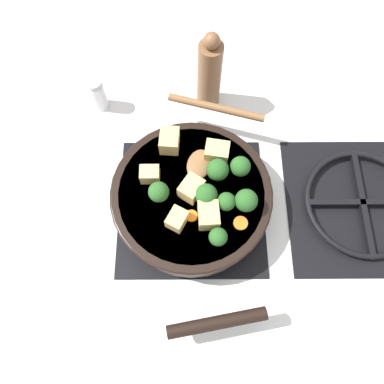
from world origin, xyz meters
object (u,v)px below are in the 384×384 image
object	(u,v)px
pepper_mill	(210,74)
skillet_pan	(192,198)
salt_shaker	(99,94)
wooden_spoon	(209,133)

from	to	relation	value
pepper_mill	skillet_pan	bearing A→B (deg)	-8.31
pepper_mill	salt_shaker	size ratio (longest dim) A/B	2.41
pepper_mill	wooden_spoon	bearing A→B (deg)	-1.90
salt_shaker	pepper_mill	bearing A→B (deg)	93.12
wooden_spoon	pepper_mill	size ratio (longest dim) A/B	0.99
skillet_pan	salt_shaker	world-z (taller)	salt_shaker
pepper_mill	salt_shaker	xyz separation A→B (m)	(0.01, -0.26, -0.05)
skillet_pan	salt_shaker	xyz separation A→B (m)	(-0.26, -0.21, -0.02)
wooden_spoon	pepper_mill	world-z (taller)	pepper_mill
skillet_pan	pepper_mill	distance (m)	0.28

